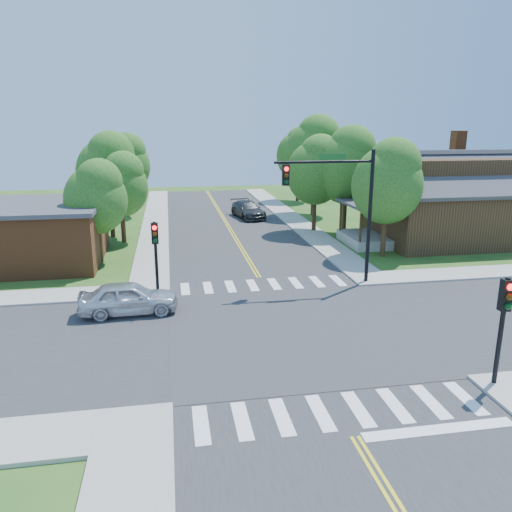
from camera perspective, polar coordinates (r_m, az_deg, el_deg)
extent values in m
plane|color=#26571B|center=(21.37, 3.99, -8.54)|extent=(100.00, 100.00, 0.00)
cube|color=#2D2D30|center=(21.36, 3.99, -8.49)|extent=(10.00, 90.00, 0.04)
cube|color=#2D2D30|center=(21.36, 3.99, -8.48)|extent=(90.00, 10.00, 0.04)
cube|color=#2D2D30|center=(21.37, 3.99, -8.54)|extent=(10.20, 10.20, 0.06)
cube|color=#9E9B93|center=(46.11, 3.95, 4.43)|extent=(2.20, 40.00, 0.14)
cube|color=#9E9B93|center=(44.82, -11.42, 3.85)|extent=(2.20, 40.00, 0.14)
cube|color=white|center=(26.59, -8.09, -3.74)|extent=(0.45, 2.00, 0.01)
cube|color=white|center=(26.64, -5.51, -3.61)|extent=(0.45, 2.00, 0.01)
cube|color=white|center=(26.75, -2.94, -3.48)|extent=(0.45, 2.00, 0.01)
cube|color=white|center=(26.92, -0.40, -3.35)|extent=(0.45, 2.00, 0.01)
cube|color=white|center=(27.13, 2.10, -3.21)|extent=(0.45, 2.00, 0.01)
cube|color=white|center=(27.39, 4.56, -3.06)|extent=(0.45, 2.00, 0.01)
cube|color=white|center=(27.71, 6.97, -2.92)|extent=(0.45, 2.00, 0.01)
cube|color=white|center=(28.07, 9.31, -2.77)|extent=(0.45, 2.00, 0.01)
cube|color=white|center=(15.36, -6.29, -18.61)|extent=(0.45, 2.00, 0.01)
cube|color=white|center=(15.46, -1.61, -18.28)|extent=(0.45, 2.00, 0.01)
cube|color=white|center=(15.65, 2.96, -17.85)|extent=(0.45, 2.00, 0.01)
cube|color=white|center=(15.92, 7.37, -17.33)|extent=(0.45, 2.00, 0.01)
cube|color=white|center=(16.28, 11.59, -16.74)|extent=(0.45, 2.00, 0.01)
cube|color=white|center=(16.72, 15.58, -16.09)|extent=(0.45, 2.00, 0.01)
cube|color=white|center=(17.23, 19.32, -15.42)|extent=(0.45, 2.00, 0.01)
cube|color=white|center=(17.81, 22.82, -14.73)|extent=(0.45, 2.00, 0.01)
cube|color=yellow|center=(46.27, -3.92, 4.43)|extent=(0.10, 37.50, 0.01)
cube|color=yellow|center=(46.29, -3.68, 4.44)|extent=(0.10, 37.50, 0.01)
cube|color=white|center=(16.01, 20.18, -18.22)|extent=(4.60, 0.45, 0.09)
cylinder|color=black|center=(27.16, 12.84, 4.19)|extent=(0.20, 0.20, 7.20)
cylinder|color=black|center=(25.88, 7.82, 10.61)|extent=(5.20, 0.14, 0.14)
cube|color=#19591E|center=(25.93, 8.73, 11.14)|extent=(1.40, 0.04, 0.30)
cube|color=black|center=(25.40, 3.41, 9.23)|extent=(0.34, 0.28, 1.05)
sphere|color=#FF0C0C|center=(25.20, 3.51, 9.90)|extent=(0.22, 0.22, 0.22)
sphere|color=#3F2605|center=(25.23, 3.50, 9.18)|extent=(0.22, 0.22, 0.22)
sphere|color=#05330F|center=(25.27, 3.48, 8.45)|extent=(0.22, 0.22, 0.22)
cylinder|color=black|center=(18.22, 26.16, -7.95)|extent=(0.16, 0.16, 3.80)
cube|color=black|center=(17.78, 26.64, -4.00)|extent=(0.34, 0.28, 1.05)
sphere|color=#FF0C0C|center=(17.56, 27.09, -3.20)|extent=(0.22, 0.22, 0.22)
sphere|color=#3F2605|center=(17.65, 26.96, -4.19)|extent=(0.22, 0.22, 0.22)
sphere|color=#05330F|center=(17.75, 26.84, -5.16)|extent=(0.22, 0.22, 0.22)
cylinder|color=black|center=(25.48, -11.34, -0.36)|extent=(0.16, 0.16, 3.80)
cube|color=black|center=(25.17, -11.50, 2.55)|extent=(0.34, 0.28, 1.05)
sphere|color=#FF0C0C|center=(24.94, -11.54, 3.18)|extent=(0.22, 0.22, 0.22)
sphere|color=#3F2605|center=(25.00, -11.50, 2.46)|extent=(0.22, 0.22, 0.22)
sphere|color=#05330F|center=(25.07, -11.47, 1.75)|extent=(0.22, 0.22, 0.22)
cube|color=#312011|center=(39.31, 20.92, 4.48)|extent=(10.00, 8.00, 4.00)
cube|color=#9E9B93|center=(36.84, 12.21, 1.86)|extent=(2.60, 4.50, 0.70)
cylinder|color=#312011|center=(34.35, 11.86, 3.07)|extent=(0.18, 0.18, 2.50)
cylinder|color=#312011|center=(38.02, 9.65, 4.32)|extent=(0.18, 0.18, 2.50)
cube|color=#38383D|center=(36.35, 12.44, 5.85)|extent=(2.80, 4.80, 0.18)
cube|color=brown|center=(43.34, 21.64, 7.39)|extent=(0.90, 0.90, 7.11)
cube|color=brown|center=(34.21, -25.64, 2.10)|extent=(10.00, 8.00, 3.50)
cube|color=#38383D|center=(33.89, -26.00, 5.15)|extent=(10.40, 8.40, 0.25)
cylinder|color=#382314|center=(33.55, 14.37, 2.34)|extent=(0.34, 0.34, 2.86)
ellipsoid|color=#214F17|center=(33.02, 14.74, 7.83)|extent=(4.52, 4.29, 4.97)
sphere|color=#214F17|center=(32.83, 15.53, 10.12)|extent=(3.31, 3.31, 3.31)
cylinder|color=#382314|center=(39.87, 10.07, 4.74)|extent=(0.34, 0.34, 3.13)
ellipsoid|color=#214F17|center=(39.40, 10.30, 9.82)|extent=(4.95, 4.70, 5.44)
sphere|color=#214F17|center=(39.22, 10.93, 11.94)|extent=(3.63, 3.63, 3.63)
cylinder|color=#382314|center=(47.87, 6.51, 6.78)|extent=(0.34, 0.34, 3.47)
ellipsoid|color=#214F17|center=(47.47, 6.65, 11.47)|extent=(5.48, 5.21, 6.03)
sphere|color=#214F17|center=(47.30, 7.14, 13.44)|extent=(4.02, 4.02, 4.02)
cylinder|color=#382314|center=(56.29, 4.76, 7.83)|extent=(0.34, 0.34, 3.04)
ellipsoid|color=#214F17|center=(55.96, 4.84, 11.32)|extent=(4.79, 4.55, 5.27)
sphere|color=#214F17|center=(55.77, 5.23, 12.78)|extent=(3.51, 3.51, 3.51)
cylinder|color=#382314|center=(32.67, -17.45, 1.38)|extent=(0.34, 0.34, 2.42)
ellipsoid|color=#214F17|center=(32.17, -17.83, 6.11)|extent=(3.81, 3.62, 4.19)
sphere|color=#214F17|center=(31.79, -17.50, 8.12)|extent=(2.80, 2.80, 2.80)
cylinder|color=#382314|center=(39.71, -16.16, 4.22)|extent=(0.34, 0.34, 2.98)
ellipsoid|color=#214F17|center=(39.25, -16.52, 9.05)|extent=(4.70, 4.47, 5.17)
sphere|color=#214F17|center=(38.92, -16.26, 11.11)|extent=(3.45, 3.45, 3.45)
cylinder|color=#382314|center=(48.09, -14.48, 6.07)|extent=(0.34, 0.34, 2.87)
ellipsoid|color=#214F17|center=(47.72, -14.74, 9.92)|extent=(4.53, 4.30, 4.98)
sphere|color=#214F17|center=(47.40, -14.50, 11.56)|extent=(3.32, 3.32, 3.32)
cylinder|color=#382314|center=(56.13, -13.83, 7.11)|extent=(0.34, 0.34, 2.41)
ellipsoid|color=#214F17|center=(55.84, -14.01, 9.88)|extent=(3.81, 3.62, 4.19)
sphere|color=#214F17|center=(55.54, -13.79, 11.05)|extent=(2.79, 2.79, 2.79)
cylinder|color=#382314|center=(40.31, 6.65, 4.79)|extent=(0.34, 0.34, 2.87)
ellipsoid|color=#214F17|center=(39.86, 6.80, 9.39)|extent=(4.53, 4.31, 4.99)
sphere|color=#214F17|center=(39.65, 7.37, 11.32)|extent=(3.32, 3.32, 3.32)
cylinder|color=#382314|center=(37.75, -14.94, 3.38)|extent=(0.34, 0.34, 2.47)
ellipsoid|color=#214F17|center=(37.31, -15.23, 7.58)|extent=(3.90, 3.70, 4.29)
sphere|color=#214F17|center=(36.97, -14.91, 9.36)|extent=(2.86, 2.86, 2.86)
imported|color=silver|center=(23.56, -14.36, -4.73)|extent=(2.15, 4.58, 1.51)
imported|color=#2F3234|center=(45.93, -0.93, 5.27)|extent=(3.87, 5.85, 1.49)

